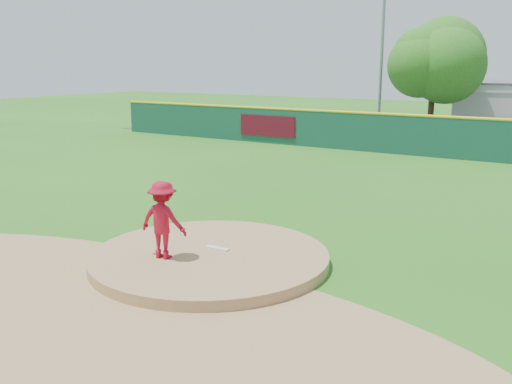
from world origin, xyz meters
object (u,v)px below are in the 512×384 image
Objects in this scene: van at (443,130)px; light_pole_left at (383,39)px; pitcher at (163,220)px; deciduous_tree at (434,62)px; playground_slide at (268,121)px.

van is 0.41× the size of light_pole_left.
pitcher is 0.24× the size of deciduous_tree.
van is 7.72m from light_pole_left.
light_pole_left reaches higher than playground_slide.
deciduous_tree is at bearing 19.23° from playground_slide.
pitcher reaches higher than playground_slide.
van is 10.78m from playground_slide.
playground_slide is 10.73m from deciduous_tree.
pitcher is 28.74m from light_pole_left.
light_pole_left reaches higher than van.
deciduous_tree is (-1.33, 25.81, 3.43)m from pitcher.
van is at bearing 15.04° from playground_slide.
playground_slide is 0.27× the size of light_pole_left.
light_pole_left is at bearing 153.43° from deciduous_tree.
light_pole_left is (5.50, 5.31, 5.23)m from playground_slide.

